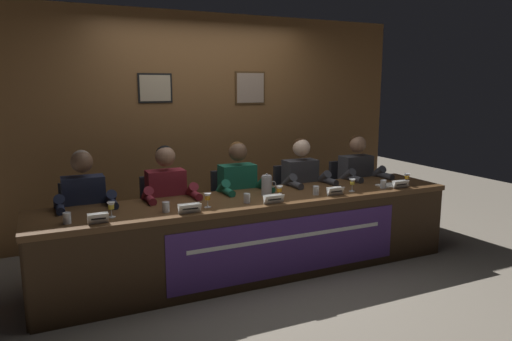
{
  "coord_description": "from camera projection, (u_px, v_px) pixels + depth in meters",
  "views": [
    {
      "loc": [
        -1.81,
        -3.87,
        1.76
      ],
      "look_at": [
        0.0,
        0.0,
        0.99
      ],
      "focal_mm": 32.8,
      "sensor_mm": 36.0,
      "label": 1
    }
  ],
  "objects": [
    {
      "name": "ground_plane",
      "position": [
        256.0,
        271.0,
        4.51
      ],
      "size": [
        12.0,
        12.0,
        0.0
      ],
      "primitive_type": "plane",
      "color": "gray"
    },
    {
      "name": "wall_back_panelled",
      "position": [
        204.0,
        125.0,
        5.61
      ],
      "size": [
        5.21,
        0.14,
        2.6
      ],
      "color": "brown",
      "rests_on": "ground_plane"
    },
    {
      "name": "conference_table",
      "position": [
        262.0,
        223.0,
        4.32
      ],
      "size": [
        4.01,
        0.77,
        0.74
      ],
      "color": "brown",
      "rests_on": "ground_plane"
    },
    {
      "name": "chair_far_left",
      "position": [
        85.0,
        232.0,
        4.33
      ],
      "size": [
        0.44,
        0.45,
        0.88
      ],
      "color": "black",
      "rests_on": "ground_plane"
    },
    {
      "name": "panelist_far_left",
      "position": [
        85.0,
        209.0,
        4.1
      ],
      "size": [
        0.51,
        0.48,
        1.21
      ],
      "color": "black",
      "rests_on": "ground_plane"
    },
    {
      "name": "nameplate_far_left",
      "position": [
        98.0,
        218.0,
        3.53
      ],
      "size": [
        0.15,
        0.06,
        0.08
      ],
      "color": "white",
      "rests_on": "conference_table"
    },
    {
      "name": "juice_glass_far_left",
      "position": [
        111.0,
        207.0,
        3.68
      ],
      "size": [
        0.06,
        0.06,
        0.12
      ],
      "color": "white",
      "rests_on": "conference_table"
    },
    {
      "name": "water_cup_far_left",
      "position": [
        67.0,
        219.0,
        3.52
      ],
      "size": [
        0.06,
        0.06,
        0.08
      ],
      "color": "silver",
      "rests_on": "conference_table"
    },
    {
      "name": "chair_left",
      "position": [
        164.0,
        223.0,
        4.64
      ],
      "size": [
        0.44,
        0.45,
        0.88
      ],
      "color": "black",
      "rests_on": "ground_plane"
    },
    {
      "name": "panelist_left",
      "position": [
        168.0,
        200.0,
        4.41
      ],
      "size": [
        0.51,
        0.48,
        1.21
      ],
      "color": "black",
      "rests_on": "ground_plane"
    },
    {
      "name": "nameplate_left",
      "position": [
        190.0,
        208.0,
        3.81
      ],
      "size": [
        0.19,
        0.06,
        0.08
      ],
      "color": "white",
      "rests_on": "conference_table"
    },
    {
      "name": "juice_glass_left",
      "position": [
        208.0,
        198.0,
        3.98
      ],
      "size": [
        0.06,
        0.06,
        0.12
      ],
      "color": "white",
      "rests_on": "conference_table"
    },
    {
      "name": "water_cup_left",
      "position": [
        166.0,
        207.0,
        3.85
      ],
      "size": [
        0.06,
        0.06,
        0.08
      ],
      "color": "silver",
      "rests_on": "conference_table"
    },
    {
      "name": "chair_center",
      "position": [
        233.0,
        214.0,
        4.94
      ],
      "size": [
        0.44,
        0.45,
        0.88
      ],
      "color": "black",
      "rests_on": "ground_plane"
    },
    {
      "name": "panelist_center",
      "position": [
        241.0,
        193.0,
        4.72
      ],
      "size": [
        0.51,
        0.48,
        1.21
      ],
      "color": "black",
      "rests_on": "ground_plane"
    },
    {
      "name": "nameplate_center",
      "position": [
        274.0,
        199.0,
        4.12
      ],
      "size": [
        0.19,
        0.06,
        0.08
      ],
      "color": "white",
      "rests_on": "conference_table"
    },
    {
      "name": "juice_glass_center",
      "position": [
        279.0,
        190.0,
        4.28
      ],
      "size": [
        0.06,
        0.06,
        0.12
      ],
      "color": "white",
      "rests_on": "conference_table"
    },
    {
      "name": "water_cup_center",
      "position": [
        247.0,
        199.0,
        4.14
      ],
      "size": [
        0.06,
        0.06,
        0.08
      ],
      "color": "silver",
      "rests_on": "conference_table"
    },
    {
      "name": "chair_right",
      "position": [
        294.0,
        207.0,
        5.25
      ],
      "size": [
        0.44,
        0.45,
        0.88
      ],
      "color": "black",
      "rests_on": "ground_plane"
    },
    {
      "name": "panelist_right",
      "position": [
        304.0,
        186.0,
        5.03
      ],
      "size": [
        0.51,
        0.48,
        1.21
      ],
      "color": "black",
      "rests_on": "ground_plane"
    },
    {
      "name": "nameplate_right",
      "position": [
        335.0,
        191.0,
        4.43
      ],
      "size": [
        0.17,
        0.06,
        0.08
      ],
      "color": "white",
      "rests_on": "conference_table"
    },
    {
      "name": "juice_glass_right",
      "position": [
        352.0,
        183.0,
        4.59
      ],
      "size": [
        0.06,
        0.06,
        0.12
      ],
      "color": "white",
      "rests_on": "conference_table"
    },
    {
      "name": "water_cup_right",
      "position": [
        316.0,
        191.0,
        4.45
      ],
      "size": [
        0.06,
        0.06,
        0.08
      ],
      "color": "silver",
      "rests_on": "conference_table"
    },
    {
      "name": "chair_far_right",
      "position": [
        348.0,
        200.0,
        5.56
      ],
      "size": [
        0.44,
        0.45,
        0.88
      ],
      "color": "black",
      "rests_on": "ground_plane"
    },
    {
      "name": "panelist_far_right",
      "position": [
        360.0,
        180.0,
        5.34
      ],
      "size": [
        0.51,
        0.48,
        1.21
      ],
      "color": "black",
      "rests_on": "ground_plane"
    },
    {
      "name": "nameplate_far_right",
      "position": [
        400.0,
        184.0,
        4.75
      ],
      "size": [
        0.18,
        0.06,
        0.08
      ],
      "color": "white",
      "rests_on": "conference_table"
    },
    {
      "name": "juice_glass_far_right",
      "position": [
        407.0,
        177.0,
        4.88
      ],
      "size": [
        0.06,
        0.06,
        0.12
      ],
      "color": "white",
      "rests_on": "conference_table"
    },
    {
      "name": "water_cup_far_right",
      "position": [
        383.0,
        184.0,
        4.75
      ],
      "size": [
        0.06,
        0.06,
        0.08
      ],
      "color": "silver",
      "rests_on": "conference_table"
    },
    {
      "name": "water_pitcher_central",
      "position": [
        267.0,
        185.0,
        4.43
      ],
      "size": [
        0.15,
        0.1,
        0.21
      ],
      "color": "silver",
      "rests_on": "conference_table"
    },
    {
      "name": "document_stack_far_right",
      "position": [
        388.0,
        185.0,
        4.86
      ],
      "size": [
        0.22,
        0.16,
        0.01
      ],
      "color": "white",
      "rests_on": "conference_table"
    }
  ]
}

